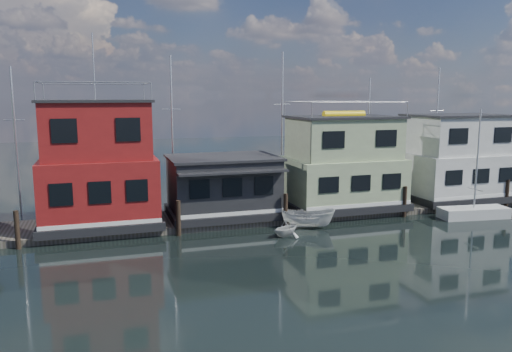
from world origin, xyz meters
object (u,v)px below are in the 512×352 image
object	(u,v)px
houseboat_red	(99,167)
dinghy_white	(286,228)
houseboat_white	(457,159)
day_sailer	(474,212)
motorboat	(308,218)
houseboat_dark	(223,186)
houseboat_green	(343,164)

from	to	relation	value
houseboat_red	dinghy_white	distance (m)	12.33
houseboat_white	day_sailer	xyz separation A→B (m)	(-2.03, -4.54, -3.10)
dinghy_white	motorboat	world-z (taller)	motorboat
houseboat_dark	day_sailer	size ratio (longest dim) A/B	0.97
houseboat_red	motorboat	xyz separation A→B (m)	(12.76, -3.58, -3.44)
houseboat_white	houseboat_green	bearing A→B (deg)	180.00
houseboat_dark	houseboat_green	bearing A→B (deg)	0.12
houseboat_red	dinghy_white	world-z (taller)	houseboat_red
houseboat_dark	houseboat_white	size ratio (longest dim) A/B	0.88
houseboat_red	houseboat_white	xyz separation A→B (m)	(27.00, 0.00, -0.57)
houseboat_dark	houseboat_white	xyz separation A→B (m)	(19.00, 0.02, 1.12)
houseboat_green	dinghy_white	world-z (taller)	houseboat_green
houseboat_white	houseboat_red	bearing A→B (deg)	-180.00
houseboat_red	houseboat_dark	distance (m)	8.18
dinghy_white	motorboat	distance (m)	2.45
houseboat_red	motorboat	size ratio (longest dim) A/B	3.43
day_sailer	motorboat	size ratio (longest dim) A/B	2.20
houseboat_white	day_sailer	world-z (taller)	day_sailer
houseboat_dark	houseboat_green	world-z (taller)	houseboat_green
houseboat_dark	dinghy_white	xyz separation A→B (m)	(2.72, -4.91, -1.88)
houseboat_red	dinghy_white	bearing A→B (deg)	-24.69
houseboat_dark	houseboat_green	xyz separation A→B (m)	(9.00, 0.02, 1.13)
houseboat_white	dinghy_white	xyz separation A→B (m)	(-16.28, -4.93, -3.00)
houseboat_red	day_sailer	world-z (taller)	houseboat_red
dinghy_white	houseboat_green	bearing A→B (deg)	-76.67
houseboat_red	houseboat_white	size ratio (longest dim) A/B	1.41
houseboat_dark	day_sailer	xyz separation A→B (m)	(16.97, -4.52, -1.98)
houseboat_green	dinghy_white	xyz separation A→B (m)	(-6.28, -4.93, -3.02)
day_sailer	motorboat	world-z (taller)	day_sailer
houseboat_dark	motorboat	bearing A→B (deg)	-36.79
day_sailer	houseboat_red	bearing A→B (deg)	176.75
day_sailer	motorboat	distance (m)	12.25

